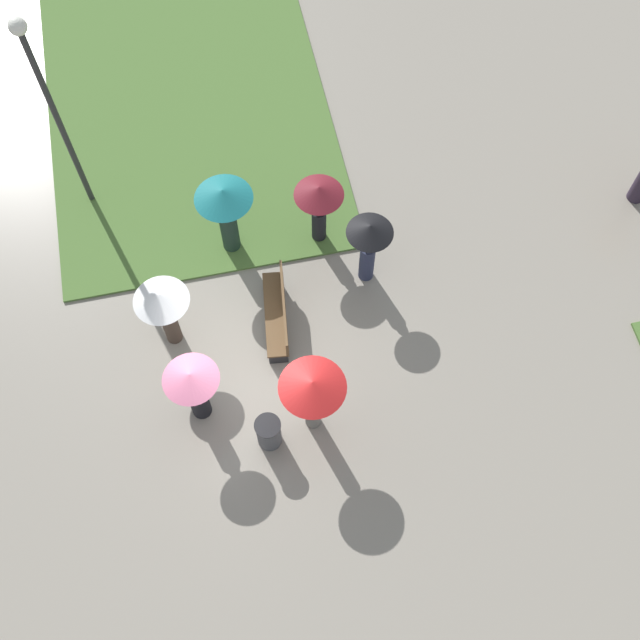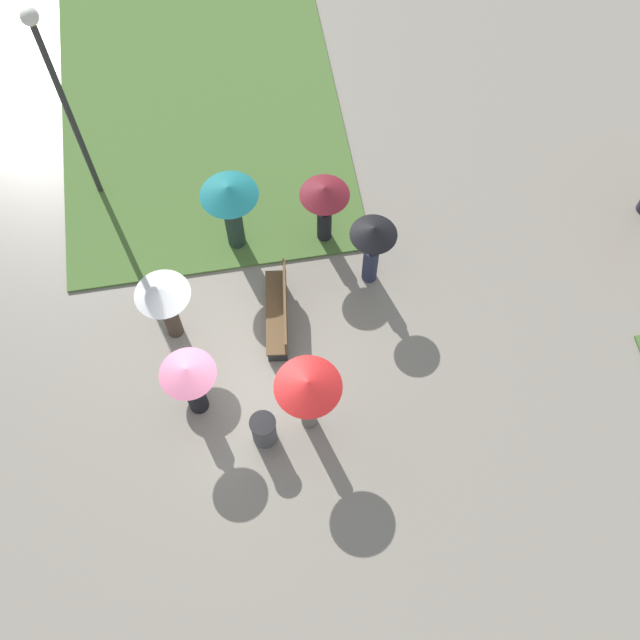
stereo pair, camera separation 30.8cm
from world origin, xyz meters
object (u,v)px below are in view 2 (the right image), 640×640
at_px(crowd_person_black, 373,243).
at_px(trash_bin, 264,430).
at_px(lamp_post, 59,89).
at_px(crowd_person_maroon, 325,201).
at_px(crowd_person_white, 165,300).
at_px(crowd_person_red, 308,391).
at_px(crowd_person_pink, 190,381).
at_px(crowd_person_teal, 231,203).
at_px(park_bench, 280,311).

bearing_deg(crowd_person_black, trash_bin, 107.99).
bearing_deg(lamp_post, crowd_person_maroon, 66.80).
relative_size(crowd_person_white, crowd_person_red, 0.91).
height_order(crowd_person_pink, crowd_person_teal, crowd_person_teal).
bearing_deg(crowd_person_maroon, park_bench, -65.53).
height_order(trash_bin, crowd_person_white, crowd_person_white).
xyz_separation_m(crowd_person_teal, crowd_person_black, (1.27, 2.59, -0.15)).
bearing_deg(lamp_post, crowd_person_teal, 56.81).
relative_size(crowd_person_red, crowd_person_pink, 1.11).
bearing_deg(crowd_person_teal, crowd_person_pink, 68.29).
relative_size(trash_bin, crowd_person_black, 0.44).
bearing_deg(park_bench, crowd_person_black, 117.80).
relative_size(crowd_person_maroon, crowd_person_red, 0.92).
relative_size(trash_bin, crowd_person_pink, 0.47).
relative_size(trash_bin, crowd_person_maroon, 0.46).
height_order(park_bench, crowd_person_red, crowd_person_red).
distance_m(crowd_person_white, crowd_person_maroon, 3.72).
distance_m(park_bench, crowd_person_pink, 2.46).
xyz_separation_m(park_bench, lamp_post, (-3.83, -3.44, 2.70)).
xyz_separation_m(lamp_post, crowd_person_teal, (1.83, 2.80, -1.71)).
distance_m(trash_bin, crowd_person_teal, 4.49).
bearing_deg(crowd_person_red, crowd_person_white, -148.44).
xyz_separation_m(trash_bin, crowd_person_teal, (-4.36, -0.00, 1.05)).
bearing_deg(trash_bin, lamp_post, -155.66).
distance_m(lamp_post, crowd_person_white, 4.34).
height_order(lamp_post, crowd_person_black, lamp_post).
distance_m(crowd_person_pink, crowd_person_teal, 3.71).
bearing_deg(crowd_person_white, crowd_person_teal, 137.37).
bearing_deg(lamp_post, crowd_person_red, 31.42).
distance_m(park_bench, trash_bin, 2.45).
bearing_deg(crowd_person_maroon, crowd_person_pink, -74.24).
distance_m(crowd_person_maroon, crowd_person_pink, 4.50).
height_order(crowd_person_white, crowd_person_pink, crowd_person_white).
bearing_deg(crowd_person_black, crowd_person_red, 117.29).
bearing_deg(trash_bin, crowd_person_red, 102.12).
bearing_deg(crowd_person_white, crowd_person_pink, 6.23).
height_order(trash_bin, crowd_person_maroon, crowd_person_maroon).
relative_size(park_bench, trash_bin, 2.33).
distance_m(crowd_person_maroon, crowd_person_black, 1.34).
xyz_separation_m(crowd_person_maroon, crowd_person_pink, (3.36, -2.99, -0.13)).
bearing_deg(crowd_person_pink, trash_bin, -87.90).
xyz_separation_m(crowd_person_maroon, crowd_person_red, (4.02, -0.97, 0.18)).
height_order(lamp_post, crowd_person_maroon, lamp_post).
bearing_deg(crowd_person_white, lamp_post, -164.60).
distance_m(park_bench, lamp_post, 5.82).
height_order(trash_bin, crowd_person_red, crowd_person_red).
bearing_deg(trash_bin, crowd_person_white, -149.61).
distance_m(park_bench, crowd_person_red, 2.42).
bearing_deg(crowd_person_black, crowd_person_teal, 31.86).
xyz_separation_m(park_bench, trash_bin, (2.36, -0.64, -0.06)).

